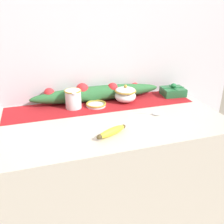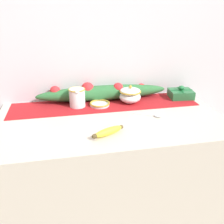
{
  "view_description": "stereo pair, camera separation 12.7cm",
  "coord_description": "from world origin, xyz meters",
  "px_view_note": "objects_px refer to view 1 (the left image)",
  "views": [
    {
      "loc": [
        -0.35,
        -1.14,
        1.45
      ],
      "look_at": [
        -0.0,
        -0.03,
        0.94
      ],
      "focal_mm": 40.0,
      "sensor_mm": 36.0,
      "label": 1
    },
    {
      "loc": [
        -0.23,
        -1.17,
        1.45
      ],
      "look_at": [
        -0.0,
        -0.03,
        0.94
      ],
      "focal_mm": 40.0,
      "sensor_mm": 36.0,
      "label": 2
    }
  ],
  "objects_px": {
    "gift_box": "(173,91)",
    "cream_pitcher": "(73,98)",
    "small_dish": "(96,104)",
    "banana": "(112,132)",
    "sugar_bowl": "(125,94)",
    "spoon": "(154,114)"
  },
  "relations": [
    {
      "from": "sugar_bowl",
      "to": "small_dish",
      "type": "relative_size",
      "value": 1.1
    },
    {
      "from": "sugar_bowl",
      "to": "banana",
      "type": "bearing_deg",
      "value": -118.74
    },
    {
      "from": "sugar_bowl",
      "to": "spoon",
      "type": "height_order",
      "value": "sugar_bowl"
    },
    {
      "from": "small_dish",
      "to": "spoon",
      "type": "relative_size",
      "value": 0.79
    },
    {
      "from": "sugar_bowl",
      "to": "gift_box",
      "type": "bearing_deg",
      "value": 3.25
    },
    {
      "from": "sugar_bowl",
      "to": "banana",
      "type": "distance_m",
      "value": 0.42
    },
    {
      "from": "cream_pitcher",
      "to": "small_dish",
      "type": "xyz_separation_m",
      "value": [
        0.13,
        -0.02,
        -0.05
      ]
    },
    {
      "from": "small_dish",
      "to": "banana",
      "type": "xyz_separation_m",
      "value": [
        -0.02,
        -0.36,
        0.0
      ]
    },
    {
      "from": "banana",
      "to": "sugar_bowl",
      "type": "bearing_deg",
      "value": 61.26
    },
    {
      "from": "sugar_bowl",
      "to": "gift_box",
      "type": "relative_size",
      "value": 0.86
    },
    {
      "from": "cream_pitcher",
      "to": "gift_box",
      "type": "bearing_deg",
      "value": 1.54
    },
    {
      "from": "gift_box",
      "to": "banana",
      "type": "bearing_deg",
      "value": -144.31
    },
    {
      "from": "banana",
      "to": "gift_box",
      "type": "distance_m",
      "value": 0.67
    },
    {
      "from": "sugar_bowl",
      "to": "spoon",
      "type": "bearing_deg",
      "value": -68.49
    },
    {
      "from": "small_dish",
      "to": "banana",
      "type": "distance_m",
      "value": 0.36
    },
    {
      "from": "small_dish",
      "to": "spoon",
      "type": "height_order",
      "value": "small_dish"
    },
    {
      "from": "gift_box",
      "to": "cream_pitcher",
      "type": "bearing_deg",
      "value": -178.46
    },
    {
      "from": "cream_pitcher",
      "to": "spoon",
      "type": "xyz_separation_m",
      "value": [
        0.4,
        -0.22,
        -0.06
      ]
    },
    {
      "from": "cream_pitcher",
      "to": "gift_box",
      "type": "relative_size",
      "value": 0.75
    },
    {
      "from": "spoon",
      "to": "small_dish",
      "type": "bearing_deg",
      "value": 172.36
    },
    {
      "from": "banana",
      "to": "small_dish",
      "type": "bearing_deg",
      "value": 87.5
    },
    {
      "from": "sugar_bowl",
      "to": "spoon",
      "type": "distance_m",
      "value": 0.24
    }
  ]
}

